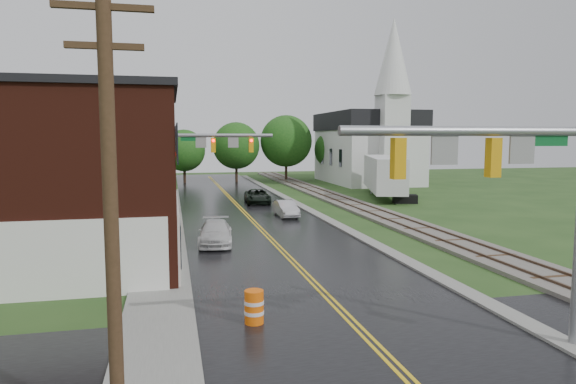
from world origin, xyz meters
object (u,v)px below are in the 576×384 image
object	(u,v)px
tree_left_b	(3,142)
tree_left_c	(80,154)
sedan_silver	(286,209)
construction_barrel	(254,307)
semi_trailer	(384,173)
utility_pole_a	(111,207)
utility_pole_b	(152,159)
pickup_white	(215,233)
utility_pole_c	(160,151)
church	(370,139)
suv_dark	(257,197)
tree_left_e	(140,149)
brick_building	(17,180)
traffic_signal_near	(517,177)
traffic_signal_far	(203,153)

from	to	relation	value
tree_left_b	tree_left_c	bearing A→B (deg)	63.44
sedan_silver	construction_barrel	distance (m)	22.69
tree_left_c	semi_trailer	xyz separation A→B (m)	(29.20, -1.59, -2.09)
utility_pole_a	utility_pole_b	bearing A→B (deg)	90.00
utility_pole_b	pickup_white	bearing A→B (deg)	-43.36
tree_left_c	sedan_silver	world-z (taller)	tree_left_c
utility_pole_b	construction_barrel	world-z (taller)	utility_pole_b
utility_pole_c	tree_left_b	distance (m)	16.42
utility_pole_c	construction_barrel	xyz separation A→B (m)	(3.65, -38.15, -4.16)
utility_pole_b	sedan_silver	bearing A→B (deg)	31.01
church	tree_left_c	world-z (taller)	church
utility_pole_b	semi_trailer	world-z (taller)	utility_pole_b
sedan_silver	construction_barrel	bearing A→B (deg)	-107.14
utility_pole_c	sedan_silver	size ratio (longest dim) A/B	2.39
utility_pole_c	suv_dark	bearing A→B (deg)	-41.86
utility_pole_c	tree_left_e	bearing A→B (deg)	137.16
utility_pole_a	tree_left_c	bearing A→B (deg)	100.02
brick_building	tree_left_e	size ratio (longest dim) A/B	1.75
brick_building	church	size ratio (longest dim) A/B	0.71
utility_pole_c	construction_barrel	size ratio (longest dim) A/B	8.10
pickup_white	tree_left_c	bearing A→B (deg)	122.14
brick_building	tree_left_b	world-z (taller)	tree_left_b
utility_pole_b	utility_pole_a	bearing A→B (deg)	-90.00
pickup_white	construction_barrel	world-z (taller)	pickup_white
utility_pole_b	tree_left_c	bearing A→B (deg)	111.49
tree_left_e	utility_pole_c	bearing A→B (deg)	-42.84
brick_building	traffic_signal_near	world-z (taller)	brick_building
brick_building	pickup_white	size ratio (longest dim) A/B	3.16
tree_left_b	suv_dark	xyz separation A→B (m)	(19.81, 4.25, -5.07)
church	suv_dark	size ratio (longest dim) A/B	4.28
traffic_signal_far	tree_left_e	xyz separation A→B (m)	(-5.38, 18.90, -0.16)
pickup_white	semi_trailer	size ratio (longest dim) A/B	0.33
church	utility_pole_a	size ratio (longest dim) A/B	2.22
traffic_signal_near	sedan_silver	size ratio (longest dim) A/B	1.95
suv_dark	tree_left_b	bearing A→B (deg)	-164.55
church	traffic_signal_far	size ratio (longest dim) A/B	2.72
tree_left_e	traffic_signal_near	bearing A→B (deg)	-74.32
church	pickup_white	world-z (taller)	church
traffic_signal_near	suv_dark	size ratio (longest dim) A/B	1.57
tree_left_e	suv_dark	world-z (taller)	tree_left_e
brick_building	traffic_signal_far	world-z (taller)	brick_building
traffic_signal_near	sedan_silver	xyz separation A→B (m)	(-0.69, 25.76, -4.35)
brick_building	utility_pole_a	world-z (taller)	utility_pole_a
utility_pole_a	sedan_silver	distance (m)	29.65
semi_trailer	construction_barrel	bearing A→B (deg)	-119.69
tree_left_b	sedan_silver	world-z (taller)	tree_left_b
church	tree_left_b	bearing A→B (deg)	-150.01
utility_pole_c	tree_left_b	size ratio (longest dim) A/B	0.93
traffic_signal_near	semi_trailer	distance (m)	38.29
church	suv_dark	xyz separation A→B (m)	(-18.04, -17.59, -5.18)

